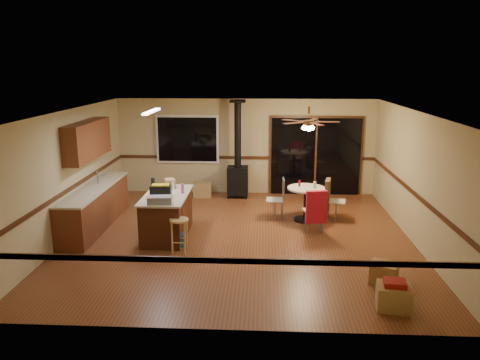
# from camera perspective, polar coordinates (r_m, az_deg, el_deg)

# --- Properties ---
(floor) EXTENTS (7.00, 7.00, 0.00)m
(floor) POSITION_cam_1_polar(r_m,az_deg,el_deg) (9.78, -0.09, -6.98)
(floor) COLOR brown
(floor) RESTS_ON ground
(ceiling) EXTENTS (7.00, 7.00, 0.00)m
(ceiling) POSITION_cam_1_polar(r_m,az_deg,el_deg) (9.19, -0.10, 8.36)
(ceiling) COLOR silver
(ceiling) RESTS_ON ground
(wall_back) EXTENTS (7.00, 0.00, 7.00)m
(wall_back) POSITION_cam_1_polar(r_m,az_deg,el_deg) (12.83, 0.73, 4.08)
(wall_back) COLOR tan
(wall_back) RESTS_ON ground
(wall_front) EXTENTS (7.00, 0.00, 7.00)m
(wall_front) POSITION_cam_1_polar(r_m,az_deg,el_deg) (6.06, -1.84, -7.25)
(wall_front) COLOR tan
(wall_front) RESTS_ON ground
(wall_left) EXTENTS (0.00, 7.00, 7.00)m
(wall_left) POSITION_cam_1_polar(r_m,az_deg,el_deg) (10.20, -20.14, 0.65)
(wall_left) COLOR tan
(wall_left) RESTS_ON ground
(wall_right) EXTENTS (0.00, 7.00, 7.00)m
(wall_right) POSITION_cam_1_polar(r_m,az_deg,el_deg) (9.86, 20.67, 0.18)
(wall_right) COLOR tan
(wall_right) RESTS_ON ground
(chair_rail) EXTENTS (7.00, 7.00, 0.08)m
(chair_rail) POSITION_cam_1_polar(r_m,az_deg,el_deg) (9.47, -0.09, -1.32)
(chair_rail) COLOR #3E210F
(chair_rail) RESTS_ON ground
(window) EXTENTS (1.72, 0.10, 1.32)m
(window) POSITION_cam_1_polar(r_m,az_deg,el_deg) (12.90, -6.42, 4.95)
(window) COLOR black
(window) RESTS_ON ground
(sliding_door) EXTENTS (2.52, 0.10, 2.10)m
(sliding_door) POSITION_cam_1_polar(r_m,az_deg,el_deg) (12.89, 9.20, 2.82)
(sliding_door) COLOR black
(sliding_door) RESTS_ON ground
(lower_cabinets) EXTENTS (0.60, 3.00, 0.86)m
(lower_cabinets) POSITION_cam_1_polar(r_m,az_deg,el_deg) (10.75, -17.26, -3.26)
(lower_cabinets) COLOR brown
(lower_cabinets) RESTS_ON ground
(countertop) EXTENTS (0.64, 3.04, 0.04)m
(countertop) POSITION_cam_1_polar(r_m,az_deg,el_deg) (10.63, -17.44, -0.94)
(countertop) COLOR #C0B595
(countertop) RESTS_ON lower_cabinets
(upper_cabinets) EXTENTS (0.35, 2.00, 0.80)m
(upper_cabinets) POSITION_cam_1_polar(r_m,az_deg,el_deg) (10.66, -18.10, 4.65)
(upper_cabinets) COLOR brown
(upper_cabinets) RESTS_ON ground
(kitchen_island) EXTENTS (0.88, 1.68, 0.90)m
(kitchen_island) POSITION_cam_1_polar(r_m,az_deg,el_deg) (9.82, -8.89, -4.26)
(kitchen_island) COLOR #3E1D0F
(kitchen_island) RESTS_ON ground
(wood_stove) EXTENTS (0.55, 0.50, 2.52)m
(wood_stove) POSITION_cam_1_polar(r_m,az_deg,el_deg) (12.51, -0.27, 1.16)
(wood_stove) COLOR black
(wood_stove) RESTS_ON ground
(ceiling_fan) EXTENTS (0.24, 0.24, 0.55)m
(ceiling_fan) POSITION_cam_1_polar(r_m,az_deg,el_deg) (10.42, 8.36, 6.73)
(ceiling_fan) COLOR brown
(ceiling_fan) RESTS_ON ceiling
(fluorescent_strip) EXTENTS (0.10, 1.20, 0.04)m
(fluorescent_strip) POSITION_cam_1_polar(r_m,az_deg,el_deg) (9.75, -10.74, 8.20)
(fluorescent_strip) COLOR white
(fluorescent_strip) RESTS_ON ceiling
(toolbox_grey) EXTENTS (0.48, 0.30, 0.14)m
(toolbox_grey) POSITION_cam_1_polar(r_m,az_deg,el_deg) (9.07, -9.76, -2.41)
(toolbox_grey) COLOR slate
(toolbox_grey) RESTS_ON kitchen_island
(toolbox_black) EXTENTS (0.43, 0.24, 0.23)m
(toolbox_black) POSITION_cam_1_polar(r_m,az_deg,el_deg) (9.52, -9.64, -1.36)
(toolbox_black) COLOR black
(toolbox_black) RESTS_ON kitchen_island
(toolbox_yellow_lid) EXTENTS (0.35, 0.20, 0.03)m
(toolbox_yellow_lid) POSITION_cam_1_polar(r_m,az_deg,el_deg) (9.48, -9.67, -0.61)
(toolbox_yellow_lid) COLOR gold
(toolbox_yellow_lid) RESTS_ON toolbox_black
(box_on_island) EXTENTS (0.29, 0.33, 0.18)m
(box_on_island) POSITION_cam_1_polar(r_m,az_deg,el_deg) (10.21, -8.53, -0.40)
(box_on_island) COLOR olive
(box_on_island) RESTS_ON kitchen_island
(bottle_dark) EXTENTS (0.08, 0.08, 0.29)m
(bottle_dark) POSITION_cam_1_polar(r_m,az_deg,el_deg) (9.96, -10.54, -0.55)
(bottle_dark) COLOR black
(bottle_dark) RESTS_ON kitchen_island
(bottle_pink) EXTENTS (0.07, 0.07, 0.20)m
(bottle_pink) POSITION_cam_1_polar(r_m,az_deg,el_deg) (9.71, -7.03, -1.04)
(bottle_pink) COLOR #D84C8C
(bottle_pink) RESTS_ON kitchen_island
(bottle_white) EXTENTS (0.06, 0.06, 0.17)m
(bottle_white) POSITION_cam_1_polar(r_m,az_deg,el_deg) (10.03, -8.17, -0.70)
(bottle_white) COLOR white
(bottle_white) RESTS_ON kitchen_island
(bar_stool) EXTENTS (0.42, 0.42, 0.66)m
(bar_stool) POSITION_cam_1_polar(r_m,az_deg,el_deg) (9.03, -7.39, -6.70)
(bar_stool) COLOR tan
(bar_stool) RESTS_ON floor
(blue_bucket) EXTENTS (0.37, 0.37, 0.26)m
(blue_bucket) POSITION_cam_1_polar(r_m,az_deg,el_deg) (9.37, -7.58, -7.22)
(blue_bucket) COLOR #0B4AA1
(blue_bucket) RESTS_ON floor
(dining_table) EXTENTS (0.86, 0.86, 0.78)m
(dining_table) POSITION_cam_1_polar(r_m,az_deg,el_deg) (10.75, 8.04, -2.21)
(dining_table) COLOR black
(dining_table) RESTS_ON ground
(glass_red) EXTENTS (0.07, 0.07, 0.15)m
(glass_red) POSITION_cam_1_polar(r_m,az_deg,el_deg) (10.75, 7.26, -0.40)
(glass_red) COLOR #590C14
(glass_red) RESTS_ON dining_table
(glass_cream) EXTENTS (0.07, 0.07, 0.15)m
(glass_cream) POSITION_cam_1_polar(r_m,az_deg,el_deg) (10.64, 9.09, -0.60)
(glass_cream) COLOR beige
(glass_cream) RESTS_ON dining_table
(chair_left) EXTENTS (0.41, 0.41, 0.51)m
(chair_left) POSITION_cam_1_polar(r_m,az_deg,el_deg) (10.80, 4.86, -1.72)
(chair_left) COLOR tan
(chair_left) RESTS_ON ground
(chair_near) EXTENTS (0.50, 0.53, 0.70)m
(chair_near) POSITION_cam_1_polar(r_m,az_deg,el_deg) (9.91, 9.26, -3.24)
(chair_near) COLOR tan
(chair_near) RESTS_ON ground
(chair_right) EXTENTS (0.54, 0.51, 0.70)m
(chair_right) POSITION_cam_1_polar(r_m,az_deg,el_deg) (10.88, 10.75, -1.76)
(chair_right) COLOR tan
(chair_right) RESTS_ON ground
(box_under_window) EXTENTS (0.51, 0.42, 0.39)m
(box_under_window) POSITION_cam_1_polar(r_m,az_deg,el_deg) (12.71, -4.61, -1.17)
(box_under_window) COLOR olive
(box_under_window) RESTS_ON floor
(box_corner_a) EXTENTS (0.53, 0.47, 0.37)m
(box_corner_a) POSITION_cam_1_polar(r_m,az_deg,el_deg) (7.39, 18.22, -13.42)
(box_corner_a) COLOR olive
(box_corner_a) RESTS_ON floor
(box_corner_b) EXTENTS (0.53, 0.50, 0.34)m
(box_corner_b) POSITION_cam_1_polar(r_m,az_deg,el_deg) (8.14, 17.13, -10.79)
(box_corner_b) COLOR olive
(box_corner_b) RESTS_ON floor
(box_small_red) EXTENTS (0.34, 0.30, 0.08)m
(box_small_red) POSITION_cam_1_polar(r_m,az_deg,el_deg) (7.29, 18.35, -11.85)
(box_small_red) COLOR maroon
(box_small_red) RESTS_ON box_corner_a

